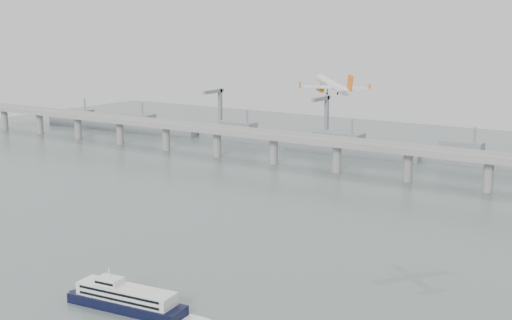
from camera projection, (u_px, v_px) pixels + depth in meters
The scene contains 5 objects.
ground at pixel (183, 268), 281.18m from camera, with size 900.00×900.00×0.00m, color slate.
bridge at pixel (377, 151), 442.36m from camera, with size 800.00×22.00×23.90m.
distant_fleet at pixel (239, 134), 580.84m from camera, with size 453.00×60.90×40.00m.
ferry at pixel (126, 299), 239.91m from camera, with size 73.95×18.52×13.95m.
airliner at pixel (333, 85), 307.94m from camera, with size 32.81×30.58×10.53m.
Camera 1 is at (171.52, -206.81, 98.73)m, focal length 48.00 mm.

